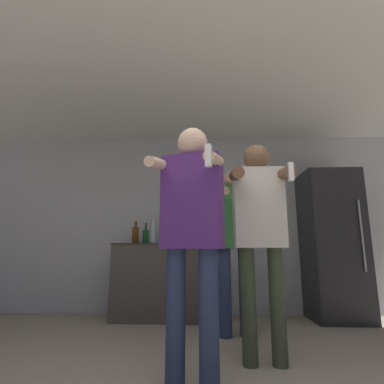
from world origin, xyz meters
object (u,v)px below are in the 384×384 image
object	(u,v)px
refrigerator	(333,244)
person_spectator_back	(234,237)
person_woman_foreground	(192,226)
person_man_side	(260,224)
bottle_green_wine	(198,234)
bottle_amber_bourbon	(135,234)
bottle_tall_gin	(153,234)
bottle_red_label	(165,237)
bottle_dark_rum	(146,236)

from	to	relation	value
refrigerator	person_spectator_back	world-z (taller)	refrigerator
person_woman_foreground	person_spectator_back	world-z (taller)	person_spectator_back
person_man_side	person_spectator_back	world-z (taller)	person_man_side
refrigerator	bottle_green_wine	world-z (taller)	refrigerator
refrigerator	person_man_side	size ratio (longest dim) A/B	1.09
bottle_amber_bourbon	person_woman_foreground	bearing A→B (deg)	-66.75
bottle_tall_gin	person_spectator_back	distance (m)	1.26
bottle_red_label	bottle_tall_gin	world-z (taller)	bottle_tall_gin
bottle_dark_rum	refrigerator	bearing A→B (deg)	0.55
bottle_amber_bourbon	person_man_side	bearing A→B (deg)	-48.16
bottle_dark_rum	bottle_green_wine	distance (m)	0.71
bottle_green_wine	bottle_amber_bourbon	bearing A→B (deg)	180.00
bottle_green_wine	bottle_red_label	bearing A→B (deg)	180.00
bottle_red_label	person_spectator_back	world-z (taller)	person_spectator_back
bottle_tall_gin	person_spectator_back	xyz separation A→B (m)	(1.01, -0.75, -0.08)
bottle_red_label	bottle_green_wine	distance (m)	0.45
bottle_amber_bourbon	person_man_side	world-z (taller)	person_man_side
bottle_tall_gin	person_man_side	distance (m)	1.92
bottle_red_label	bottle_green_wine	xyz separation A→B (m)	(0.44, -0.00, 0.04)
bottle_green_wine	bottle_tall_gin	bearing A→B (deg)	180.00
bottle_red_label	bottle_tall_gin	bearing A→B (deg)	-180.00
person_spectator_back	bottle_amber_bourbon	bearing A→B (deg)	149.03
person_man_side	bottle_dark_rum	bearing A→B (deg)	128.81
person_man_side	refrigerator	bearing A→B (deg)	52.15
bottle_amber_bourbon	person_woman_foreground	world-z (taller)	person_woman_foreground
person_woman_foreground	bottle_tall_gin	bearing A→B (deg)	107.11
refrigerator	bottle_dark_rum	xyz separation A→B (m)	(-2.46, -0.02, 0.10)
refrigerator	bottle_tall_gin	bearing A→B (deg)	-179.43
person_woman_foreground	person_spectator_back	bearing A→B (deg)	71.77
person_spectator_back	person_woman_foreground	bearing A→B (deg)	-108.23
person_woman_foreground	bottle_dark_rum	bearing A→B (deg)	109.70
bottle_green_wine	person_woman_foreground	bearing A→B (deg)	-90.01
bottle_dark_rum	person_woman_foreground	distance (m)	2.09
bottle_tall_gin	person_woman_foreground	world-z (taller)	person_woman_foreground
bottle_red_label	bottle_amber_bourbon	size ratio (longest dim) A/B	0.75
bottle_amber_bourbon	bottle_tall_gin	size ratio (longest dim) A/B	0.93
person_man_side	bottle_green_wine	bearing A→B (deg)	109.16
bottle_red_label	person_spectator_back	size ratio (longest dim) A/B	0.14
bottle_green_wine	person_man_side	distance (m)	1.63
bottle_green_wine	bottle_dark_rum	bearing A→B (deg)	180.00
bottle_amber_bourbon	bottle_tall_gin	world-z (taller)	bottle_tall_gin
bottle_red_label	bottle_amber_bourbon	bearing A→B (deg)	180.00
refrigerator	person_man_side	xyz separation A→B (m)	(-1.22, -1.57, 0.12)
person_man_side	bottle_red_label	bearing A→B (deg)	122.41
bottle_tall_gin	person_man_side	xyz separation A→B (m)	(1.14, -1.54, -0.02)
bottle_amber_bourbon	person_woman_foreground	size ratio (longest dim) A/B	0.19
refrigerator	bottle_green_wine	size ratio (longest dim) A/B	6.33
bottle_dark_rum	bottle_amber_bourbon	xyz separation A→B (m)	(-0.14, 0.00, 0.02)
refrigerator	person_woman_foreground	distance (m)	2.66
bottle_red_label	person_woman_foreground	xyz separation A→B (m)	(0.44, -1.97, -0.03)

